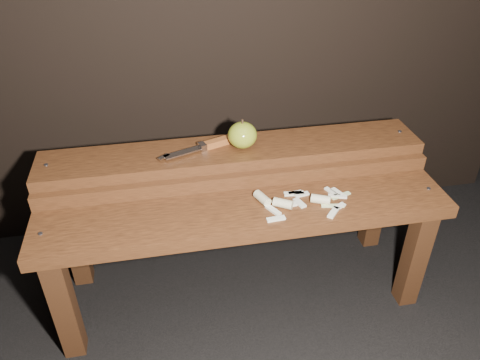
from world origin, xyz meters
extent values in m
plane|color=black|center=(0.00, 0.00, 0.00)|extent=(60.00, 60.00, 0.00)
cube|color=#351C0D|center=(-0.54, -0.10, 0.19)|extent=(0.06, 0.06, 0.38)
cube|color=#351C0D|center=(0.54, -0.10, 0.19)|extent=(0.06, 0.06, 0.38)
cube|color=#452410|center=(0.00, -0.05, 0.40)|extent=(1.20, 0.20, 0.04)
cylinder|color=slate|center=(-0.56, -0.05, 0.42)|extent=(0.01, 0.01, 0.00)
cylinder|color=slate|center=(0.56, -0.05, 0.42)|extent=(0.01, 0.01, 0.00)
cube|color=#351C0D|center=(-0.54, 0.20, 0.23)|extent=(0.06, 0.06, 0.46)
cube|color=#351C0D|center=(0.54, 0.20, 0.23)|extent=(0.06, 0.06, 0.46)
cube|color=#452410|center=(0.00, 0.07, 0.44)|extent=(1.20, 0.02, 0.05)
cube|color=#452410|center=(0.00, 0.17, 0.48)|extent=(1.20, 0.18, 0.04)
cylinder|color=slate|center=(-0.56, 0.17, 0.50)|extent=(0.01, 0.01, 0.00)
cylinder|color=slate|center=(0.56, 0.17, 0.50)|extent=(0.01, 0.01, 0.00)
ellipsoid|color=olive|center=(0.03, 0.17, 0.54)|extent=(0.09, 0.09, 0.08)
cylinder|color=#382314|center=(0.03, 0.17, 0.59)|extent=(0.01, 0.01, 0.01)
cube|color=brown|center=(-0.04, 0.20, 0.51)|extent=(0.11, 0.06, 0.02)
cube|color=silver|center=(-0.10, 0.17, 0.51)|extent=(0.03, 0.03, 0.02)
cube|color=silver|center=(-0.16, 0.15, 0.51)|extent=(0.12, 0.07, 0.00)
cube|color=silver|center=(-0.22, 0.14, 0.51)|extent=(0.04, 0.04, 0.00)
cube|color=beige|center=(0.15, -0.05, 0.42)|extent=(0.03, 0.05, 0.01)
cube|color=beige|center=(0.07, -0.07, 0.42)|extent=(0.04, 0.05, 0.01)
cube|color=beige|center=(0.17, -0.01, 0.42)|extent=(0.05, 0.02, 0.01)
cube|color=beige|center=(0.16, 0.00, 0.42)|extent=(0.04, 0.02, 0.01)
cube|color=beige|center=(0.28, -0.02, 0.42)|extent=(0.03, 0.04, 0.01)
cube|color=beige|center=(0.23, -0.11, 0.42)|extent=(0.05, 0.05, 0.01)
cube|color=beige|center=(0.07, -0.11, 0.42)|extent=(0.05, 0.02, 0.01)
cube|color=beige|center=(0.13, -0.05, 0.42)|extent=(0.04, 0.02, 0.01)
cube|color=beige|center=(0.26, -0.01, 0.42)|extent=(0.03, 0.05, 0.01)
cube|color=beige|center=(0.27, -0.04, 0.42)|extent=(0.06, 0.03, 0.01)
cube|color=beige|center=(0.26, -0.09, 0.42)|extent=(0.04, 0.03, 0.01)
cube|color=beige|center=(0.15, 0.00, 0.42)|extent=(0.06, 0.02, 0.01)
cylinder|color=#C9BB8C|center=(0.05, -0.02, 0.43)|extent=(0.05, 0.06, 0.03)
cylinder|color=#C9BB8C|center=(0.10, -0.06, 0.43)|extent=(0.06, 0.05, 0.03)
cylinder|color=#C9BB8C|center=(0.21, -0.06, 0.43)|extent=(0.06, 0.05, 0.03)
cube|color=#BCC988|center=(0.29, -0.04, 0.42)|extent=(0.07, 0.03, 0.00)
cube|color=#BCC988|center=(0.24, -0.08, 0.42)|extent=(0.07, 0.03, 0.00)
camera|label=1|loc=(-0.22, -1.08, 1.23)|focal=35.00mm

